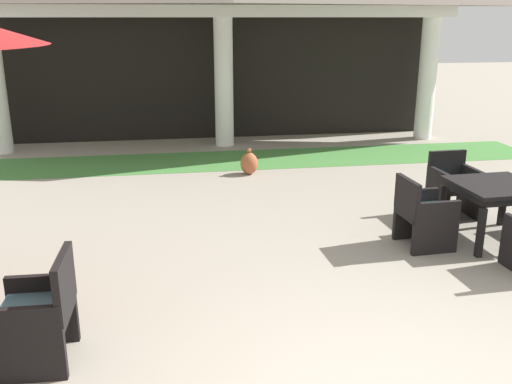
# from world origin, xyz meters

# --- Properties ---
(lawn_strip) EXTENTS (12.21, 1.62, 0.01)m
(lawn_strip) POSITION_xyz_m (0.00, 7.80, 0.00)
(lawn_strip) COLOR #47843D
(lawn_strip) RESTS_ON ground
(patio_table_near_foreground) EXTENTS (1.02, 1.02, 0.74)m
(patio_table_near_foreground) POSITION_xyz_m (2.71, 3.16, 0.64)
(patio_table_near_foreground) COLOR black
(patio_table_near_foreground) RESTS_ON ground
(patio_chair_near_foreground_west) EXTENTS (0.60, 0.61, 0.87)m
(patio_chair_near_foreground_west) POSITION_xyz_m (1.76, 3.11, 0.40)
(patio_chair_near_foreground_west) COLOR black
(patio_chair_near_foreground_west) RESTS_ON ground
(patio_chair_near_foreground_north) EXTENTS (0.60, 0.61, 0.89)m
(patio_chair_near_foreground_north) POSITION_xyz_m (2.67, 4.11, 0.42)
(patio_chair_near_foreground_north) COLOR black
(patio_chair_near_foreground_north) RESTS_ON ground
(patio_chair_mid_left_east) EXTENTS (0.59, 0.63, 0.92)m
(patio_chair_mid_left_east) POSITION_xyz_m (-2.34, 1.31, 0.41)
(patio_chair_mid_left_east) COLOR black
(patio_chair_mid_left_east) RESTS_ON ground
(terracotta_urn) EXTENTS (0.31, 0.31, 0.47)m
(terracotta_urn) POSITION_xyz_m (0.17, 6.74, 0.20)
(terracotta_urn) COLOR #9E5633
(terracotta_urn) RESTS_ON ground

